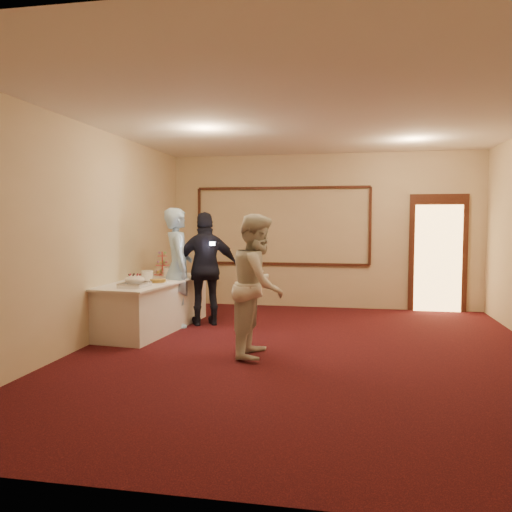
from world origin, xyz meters
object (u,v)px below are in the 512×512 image
Objects in this scene: cupcake_stand at (162,266)px; woman at (258,285)px; plate_stack_b at (170,272)px; tart at (158,281)px; man at (178,267)px; pavlova_tray at (135,282)px; buffet_table at (153,304)px; plate_stack_a at (147,275)px; guest at (206,269)px.

woman is (2.04, -2.01, -0.03)m from cupcake_stand.
plate_stack_b reaches higher than tart.
pavlova_tray is at bearing 142.51° from man.
cupcake_stand is 0.23× the size of man.
man is 2.19m from woman.
buffet_table is at bearing 94.22° from pavlova_tray.
plate_stack_a is 0.40m from tart.
tart is at bearing -83.32° from plate_stack_b.
buffet_table is 0.92m from pavlova_tray.
tart is 0.15× the size of guest.
buffet_table is 0.56m from tart.
buffet_table is at bearing 29.55° from plate_stack_a.
woman is at bearing -157.39° from man.
tart is (0.16, 0.47, -0.05)m from pavlova_tray.
woman is at bearing -28.05° from tart.
plate_stack_b is 0.62m from guest.
buffet_table is at bearing 58.33° from woman.
buffet_table is 0.47m from plate_stack_a.
man is at bearing 47.29° from woman.
man is at bearing 40.02° from plate_stack_a.
plate_stack_a is 0.10× the size of woman.
man is at bearing 41.92° from buffet_table.
man is at bearing -1.30° from guest.
cupcake_stand is 0.24× the size of guest.
guest is at bearing 3.56° from plate_stack_b.
plate_stack_b is 0.74× the size of tart.
woman is (1.85, -0.43, 0.05)m from pavlova_tray.
guest reaches higher than tart.
buffet_table is 0.71m from man.
man is (0.19, -0.13, 0.10)m from plate_stack_b.
tart is 0.14× the size of man.
pavlova_tray is 1.11× the size of cupcake_stand.
guest is (0.74, 0.46, 0.53)m from buffet_table.
woman is (1.97, -1.18, 0.05)m from plate_stack_a.
tart is (0.22, -0.32, 0.41)m from buffet_table.
man is at bearing 76.23° from pavlova_tray.
pavlova_tray is 0.26× the size of guest.
plate_stack_b reaches higher than buffet_table.
woman is at bearing -13.03° from pavlova_tray.
pavlova_tray is 2.61× the size of plate_stack_a.
buffet_table is 5.19× the size of pavlova_tray.
man reaches higher than plate_stack_b.
guest is at bearing 35.65° from woman.
cupcake_stand reaches higher than buffet_table.
plate_stack_a is at bearing -150.45° from buffet_table.
woman reaches higher than pavlova_tray.
plate_stack_b is at bearing 66.68° from plate_stack_a.
tart is (0.36, -1.11, -0.13)m from cupcake_stand.
tart is 0.15× the size of woman.
buffet_table is at bearing 8.54° from guest.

